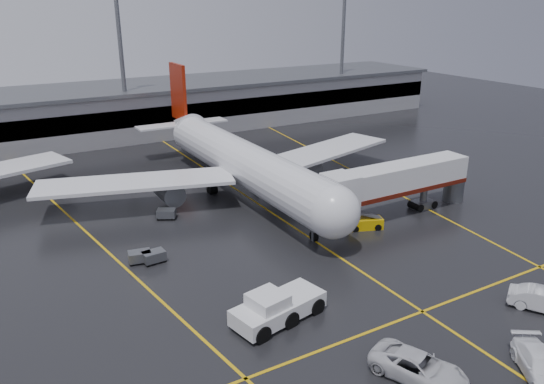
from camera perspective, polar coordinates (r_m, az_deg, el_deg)
ground at (r=59.04m, az=0.71°, el=-2.74°), size 220.00×220.00×0.00m
apron_line_centre at (r=59.03m, az=0.71°, el=-2.73°), size 0.25×90.00×0.02m
apron_line_stop at (r=43.71m, az=15.95°, el=-12.33°), size 60.00×0.25×0.02m
apron_line_left at (r=61.69m, az=-20.51°, el=-3.04°), size 9.99×69.35×0.02m
apron_line_right at (r=76.47m, az=8.52°, el=2.42°), size 7.57×69.64×0.02m
terminal at (r=100.44m, az=-13.54°, el=8.84°), size 122.00×19.00×8.60m
light_mast_mid at (r=92.05m, az=-16.00°, el=14.06°), size 3.00×1.20×25.45m
light_mast_right at (r=112.05m, az=7.65°, el=15.57°), size 3.00×1.20×25.45m
main_airliner at (r=65.67m, az=-3.60°, el=3.50°), size 48.80×45.60×14.10m
jet_bridge at (r=59.99m, az=13.51°, el=1.07°), size 19.90×3.40×6.05m
pushback_tractor at (r=40.58m, az=0.47°, el=-12.44°), size 7.87×4.48×2.65m
belt_loader at (r=56.87m, az=9.99°, el=-3.34°), size 4.03×2.79×2.36m
service_van_a at (r=36.53m, az=15.58°, el=-17.81°), size 4.98×6.86×1.73m
service_van_b at (r=39.45m, az=27.08°, el=-16.42°), size 5.02×6.01×1.64m
service_van_c at (r=46.92m, az=27.39°, el=-10.38°), size 4.33×5.44×1.74m
baggage_cart_a at (r=50.16m, az=-12.66°, el=-6.79°), size 2.09×1.44×1.12m
baggage_cart_b at (r=50.45m, az=-14.13°, el=-6.76°), size 2.19×1.62×1.12m
baggage_cart_c at (r=59.57m, az=-11.36°, el=-2.29°), size 2.38×2.11×1.12m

